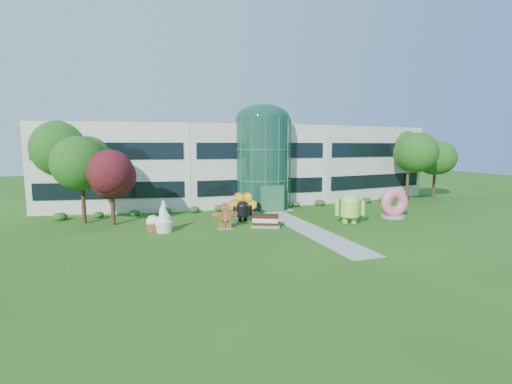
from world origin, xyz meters
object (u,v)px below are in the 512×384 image
object	(u,v)px
android_black	(243,209)
donut	(394,203)
gingerbread	(225,216)
android_green	(350,206)

from	to	relation	value
android_black	donut	size ratio (longest dim) A/B	0.76
android_black	gingerbread	bearing A→B (deg)	-136.71
donut	gingerbread	size ratio (longest dim) A/B	1.21
android_green	android_black	world-z (taller)	android_green
android_green	gingerbread	xyz separation A→B (m)	(-11.18, 1.29, -0.44)
gingerbread	donut	bearing A→B (deg)	-0.88
android_green	gingerbread	world-z (taller)	android_green
android_black	donut	distance (m)	14.62
android_green	android_black	xyz separation A→B (m)	(-8.89, 3.89, -0.45)
android_green	donut	size ratio (longest dim) A/B	1.07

